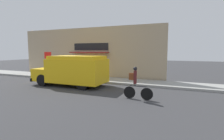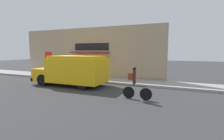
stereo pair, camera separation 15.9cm
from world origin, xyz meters
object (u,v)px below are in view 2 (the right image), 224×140
at_px(school_bus, 73,70).
at_px(stop_sign_post, 49,60).
at_px(trash_bin, 69,72).
at_px(cyclist, 135,83).

distance_m(school_bus, stop_sign_post, 4.94).
bearing_deg(trash_bin, school_bus, -48.03).
height_order(school_bus, cyclist, school_bus).
distance_m(school_bus, trash_bin, 4.02).
relative_size(school_bus, stop_sign_post, 2.37).
relative_size(cyclist, stop_sign_post, 0.74).
distance_m(cyclist, trash_bin, 9.00).
height_order(cyclist, trash_bin, cyclist).
xyz_separation_m(stop_sign_post, trash_bin, (1.70, 0.73, -1.12)).
xyz_separation_m(school_bus, stop_sign_post, (-4.37, 2.23, 0.57)).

